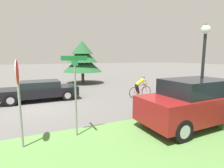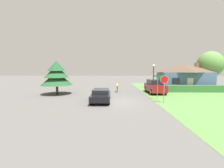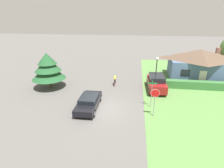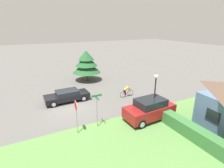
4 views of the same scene
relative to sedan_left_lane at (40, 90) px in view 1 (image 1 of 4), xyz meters
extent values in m
plane|color=#5B5956|center=(1.48, -0.14, -0.67)|extent=(140.00, 140.00, 0.00)
cube|color=black|center=(0.00, -0.01, -0.08)|extent=(1.95, 4.78, 0.56)
cube|color=black|center=(0.00, 0.04, 0.41)|extent=(1.69, 2.39, 0.42)
cylinder|color=black|center=(-0.85, 1.59, -0.32)|extent=(0.30, 0.70, 0.70)
cylinder|color=#ADADB2|center=(-0.85, 1.59, -0.32)|extent=(0.30, 0.41, 0.40)
cylinder|color=black|center=(0.79, 1.62, -0.32)|extent=(0.30, 0.70, 0.70)
cylinder|color=#ADADB2|center=(0.79, 1.62, -0.32)|extent=(0.30, 0.41, 0.40)
cylinder|color=black|center=(-0.79, -1.64, -0.32)|extent=(0.30, 0.70, 0.70)
cylinder|color=#ADADB2|center=(-0.79, -1.64, -0.32)|extent=(0.30, 0.41, 0.40)
cylinder|color=black|center=(0.85, -1.61, -0.32)|extent=(0.30, 0.70, 0.70)
cylinder|color=#ADADB2|center=(0.85, -1.61, -0.32)|extent=(0.30, 0.41, 0.40)
torus|color=black|center=(1.83, 6.04, -0.31)|extent=(0.05, 0.76, 0.76)
torus|color=black|center=(1.84, 7.07, -0.31)|extent=(0.05, 0.76, 0.76)
cylinder|color=#B21E1E|center=(1.83, 6.30, -0.13)|extent=(0.04, 0.18, 0.62)
cylinder|color=#B21E1E|center=(1.84, 6.68, -0.11)|extent=(0.04, 0.64, 0.66)
cylinder|color=#B21E1E|center=(1.84, 6.61, 0.19)|extent=(0.04, 0.76, 0.07)
cylinder|color=#B21E1E|center=(1.83, 6.21, -0.37)|extent=(0.04, 0.34, 0.16)
cylinder|color=#B21E1E|center=(1.83, 6.14, -0.06)|extent=(0.03, 0.21, 0.49)
cylinder|color=#B21E1E|center=(1.84, 7.03, -0.05)|extent=(0.04, 0.12, 0.52)
cylinder|color=black|center=(1.84, 6.99, 0.21)|extent=(0.44, 0.03, 0.02)
ellipsoid|color=black|center=(1.83, 6.23, 0.20)|extent=(0.08, 0.20, 0.05)
cylinder|color=black|center=(1.83, 6.22, -0.01)|extent=(0.11, 0.25, 0.52)
cylinder|color=black|center=(1.83, 6.38, -0.09)|extent=(0.11, 0.25, 0.67)
cylinder|color=tan|center=(1.83, 6.29, -0.40)|extent=(0.08, 0.08, 0.30)
cylinder|color=tan|center=(1.88, 6.45, -0.50)|extent=(0.17, 0.08, 0.21)
cylinder|color=yellow|center=(1.84, 6.51, 0.41)|extent=(0.23, 0.69, 0.54)
cylinder|color=yellow|center=(1.84, 6.75, 0.39)|extent=(0.07, 0.25, 0.36)
cylinder|color=yellow|center=(1.84, 7.03, 0.39)|extent=(0.07, 0.25, 0.36)
sphere|color=tan|center=(1.84, 6.80, 0.73)|extent=(0.19, 0.19, 0.19)
ellipsoid|color=#267FBF|center=(1.84, 6.80, 0.78)|extent=(0.22, 0.18, 0.12)
cube|color=maroon|center=(7.17, 5.62, 0.14)|extent=(2.16, 4.62, 0.97)
cube|color=black|center=(7.17, 5.68, 0.95)|extent=(1.85, 2.62, 0.64)
cylinder|color=black|center=(6.22, 7.13, -0.27)|extent=(0.28, 0.80, 0.79)
cylinder|color=#ADADB2|center=(6.22, 7.13, -0.27)|extent=(0.28, 0.47, 0.46)
cylinder|color=black|center=(6.33, 4.04, -0.27)|extent=(0.28, 0.80, 0.79)
cylinder|color=#ADADB2|center=(6.33, 4.04, -0.27)|extent=(0.28, 0.47, 0.46)
cylinder|color=black|center=(8.13, 4.10, -0.27)|extent=(0.28, 0.80, 0.79)
cylinder|color=#ADADB2|center=(8.13, 4.10, -0.27)|extent=(0.28, 0.47, 0.46)
cylinder|color=gray|center=(6.37, -0.72, 0.35)|extent=(0.07, 0.07, 2.04)
cylinder|color=red|center=(6.37, -0.72, 1.68)|extent=(0.74, 0.04, 0.74)
cylinder|color=silver|center=(6.37, -0.72, 1.68)|extent=(0.78, 0.03, 0.78)
cylinder|color=black|center=(7.07, 6.17, 1.21)|extent=(0.12, 0.12, 3.74)
sphere|color=white|center=(7.07, 6.17, 3.24)|extent=(0.36, 0.36, 0.36)
cone|color=black|center=(7.07, 6.17, 3.42)|extent=(0.22, 0.22, 0.15)
cylinder|color=gray|center=(6.22, 1.01, 0.61)|extent=(0.06, 0.06, 2.55)
cube|color=#197238|center=(6.22, 1.01, 1.95)|extent=(0.90, 0.03, 0.16)
cube|color=#197238|center=(6.22, 1.01, 2.11)|extent=(0.03, 0.90, 0.16)
cylinder|color=#4C3823|center=(-6.40, 4.53, -0.04)|extent=(0.31, 0.31, 1.26)
cone|color=#23562D|center=(-6.40, 4.53, 1.51)|extent=(4.16, 4.16, 1.84)
cone|color=#23562D|center=(-6.40, 4.53, 2.41)|extent=(3.25, 3.25, 1.62)
cone|color=#23562D|center=(-6.40, 4.53, 3.20)|extent=(2.33, 2.33, 1.40)
camera|label=1|loc=(12.18, -0.25, 2.13)|focal=28.00mm
camera|label=2|loc=(1.41, -15.57, 2.64)|focal=24.00mm
camera|label=3|loc=(4.51, -15.25, 8.14)|focal=28.00mm
camera|label=4|loc=(18.06, -3.66, 7.36)|focal=28.00mm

